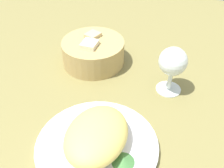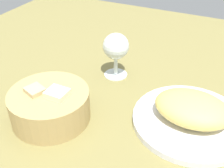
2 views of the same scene
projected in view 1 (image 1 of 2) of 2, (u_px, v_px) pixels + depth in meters
ground_plane at (92, 105)px, 65.13cm from camera, size 140.00×140.00×2.00cm
plate at (97, 146)px, 53.85cm from camera, size 23.89×23.89×1.40cm
omelette at (96, 135)px, 51.72cm from camera, size 15.68×11.87×5.27cm
lettuce_garnish at (123, 160)px, 49.93cm from camera, size 4.28×4.28×1.10cm
bread_basket at (93, 52)px, 74.51cm from camera, size 16.66×16.66×7.81cm
wine_glass_near at (173, 64)px, 62.83cm from camera, size 6.65×6.65×11.80cm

